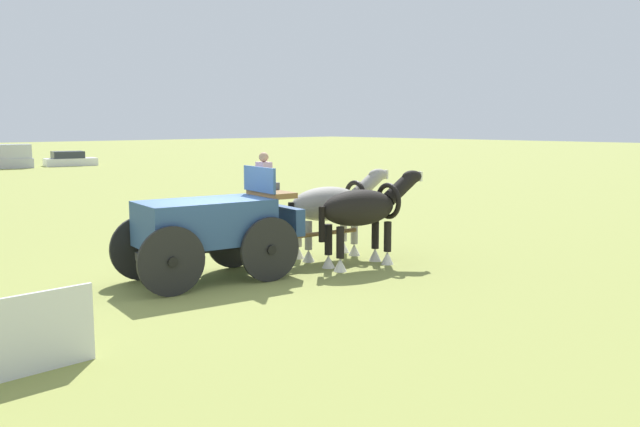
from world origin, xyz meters
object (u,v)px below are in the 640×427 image
Objects in this scene: draft_horse_near at (332,205)px; parked_vehicle_f at (70,159)px; draft_horse_off at (364,210)px; show_wagon at (212,224)px.

draft_horse_near reaches higher than parked_vehicle_f.
draft_horse_off is (-0.20, -1.28, 0.03)m from draft_horse_near.
parked_vehicle_f is at bearing 71.24° from show_wagon.
show_wagon is at bearing -178.53° from draft_horse_near.
draft_horse_near is at bearing 81.20° from draft_horse_off.
draft_horse_off is 0.73× the size of parked_vehicle_f.
show_wagon is 1.93× the size of draft_horse_near.
parked_vehicle_f is (10.01, 40.04, -0.80)m from draft_horse_near.
parked_vehicle_f is (13.63, 40.13, -0.71)m from show_wagon.
parked_vehicle_f is at bearing 75.97° from draft_horse_near.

